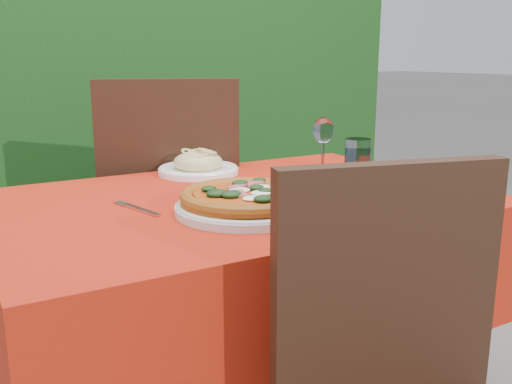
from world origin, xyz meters
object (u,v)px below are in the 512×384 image
water_glass (357,157)px  wine_glass (323,133)px  chair_far (170,203)px  pizza_plate (247,200)px  pasta_plate (198,166)px  fork (141,210)px

water_glass → wine_glass: size_ratio=0.63×
chair_far → pizza_plate: size_ratio=3.05×
pasta_plate → fork: 0.45m
pizza_plate → pasta_plate: (0.09, 0.47, -0.00)m
pizza_plate → fork: pizza_plate is taller
chair_far → fork: size_ratio=5.32×
fork → pasta_plate: bearing=33.9°
fork → water_glass: bearing=-6.4°
wine_glass → fork: (-0.69, -0.20, -0.12)m
chair_far → pizza_plate: 0.75m
water_glass → fork: 0.76m
chair_far → water_glass: chair_far is taller
wine_glass → pasta_plate: bearing=160.8°
chair_far → wine_glass: chair_far is taller
pasta_plate → water_glass: 0.50m
pizza_plate → water_glass: water_glass is taller
pizza_plate → fork: 0.26m
chair_far → water_glass: (0.45, -0.48, 0.20)m
chair_far → wine_glass: bearing=155.3°
chair_far → pizza_plate: chair_far is taller
fork → wine_glass: bearing=2.3°
pasta_plate → wine_glass: size_ratio=1.47×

